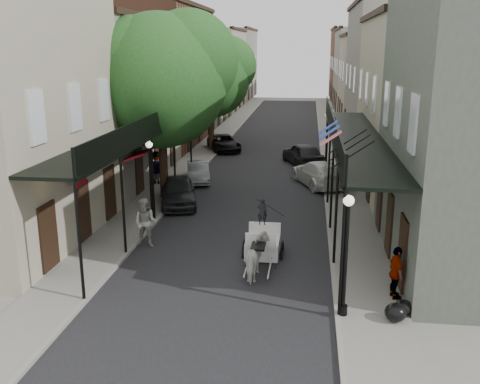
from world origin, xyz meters
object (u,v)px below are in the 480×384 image
(car_left_far, at_px, (224,143))
(lamppost_left, at_px, (151,180))
(lamppost_right_near, at_px, (346,254))
(car_right_far, at_px, (303,154))
(carriage, at_px, (264,230))
(horse, at_px, (258,257))
(lamppost_right_far, at_px, (327,140))
(car_right_near, at_px, (319,173))
(pedestrian_walking, at_px, (146,223))
(pedestrian_sidewalk_right, at_px, (396,273))
(pedestrian_sidewalk_left, at_px, (156,167))
(car_left_mid, at_px, (198,172))
(tree_far, at_px, (215,74))
(car_left_near, at_px, (178,191))
(tree_near, at_px, (169,75))

(car_left_far, bearing_deg, lamppost_left, -112.14)
(lamppost_right_near, xyz_separation_m, car_right_far, (-1.50, 21.49, -1.27))
(carriage, bearing_deg, horse, -90.00)
(car_left_far, bearing_deg, lamppost_right_far, -58.48)
(lamppost_right_near, height_order, car_right_near, lamppost_right_near)
(pedestrian_walking, relative_size, pedestrian_sidewalk_right, 1.18)
(lamppost_left, relative_size, lamppost_right_far, 1.00)
(car_right_near, bearing_deg, lamppost_right_near, 70.30)
(pedestrian_sidewalk_left, height_order, car_left_mid, pedestrian_sidewalk_left)
(pedestrian_walking, bearing_deg, tree_far, 92.48)
(horse, distance_m, pedestrian_sidewalk_right, 4.69)
(car_left_near, bearing_deg, tree_near, 102.38)
(horse, bearing_deg, carriage, -90.00)
(car_right_far, bearing_deg, car_left_far, -56.40)
(pedestrian_sidewalk_left, bearing_deg, carriage, 129.82)
(lamppost_right_near, relative_size, lamppost_left, 1.00)
(horse, distance_m, pedestrian_walking, 5.36)
(car_right_near, bearing_deg, lamppost_right_far, -118.54)
(car_left_far, bearing_deg, car_left_mid, -110.55)
(lamppost_left, distance_m, car_right_far, 15.11)
(tree_far, xyz_separation_m, horse, (5.54, -23.57, -5.09))
(lamppost_left, relative_size, pedestrian_sidewalk_right, 2.16)
(carriage, bearing_deg, car_left_mid, 114.12)
(tree_far, xyz_separation_m, car_left_mid, (0.65, -10.18, -5.24))
(tree_near, xyz_separation_m, lamppost_right_near, (8.30, -12.18, -4.44))
(pedestrian_walking, distance_m, pedestrian_sidewalk_left, 10.00)
(carriage, distance_m, pedestrian_walking, 4.79)
(car_right_near, bearing_deg, lamppost_left, 24.42)
(tree_near, height_order, pedestrian_walking, tree_near)
(tree_near, distance_m, tree_far, 14.02)
(car_right_near, bearing_deg, car_right_far, -101.26)
(lamppost_right_far, bearing_deg, car_left_near, -130.55)
(lamppost_left, bearing_deg, tree_far, 90.46)
(tree_near, distance_m, car_left_far, 15.03)
(tree_near, relative_size, car_left_mid, 2.64)
(pedestrian_sidewalk_left, bearing_deg, pedestrian_walking, 107.32)
(pedestrian_walking, relative_size, car_left_mid, 0.56)
(lamppost_right_far, relative_size, car_right_far, 0.81)
(car_left_mid, xyz_separation_m, car_left_far, (-0.00, 10.00, 0.02))
(pedestrian_sidewalk_right, distance_m, car_left_mid, 17.43)
(carriage, distance_m, car_left_far, 21.63)
(lamppost_left, height_order, carriage, lamppost_left)
(pedestrian_sidewalk_left, height_order, pedestrian_sidewalk_right, pedestrian_sidewalk_left)
(lamppost_right_near, relative_size, pedestrian_sidewalk_left, 1.94)
(lamppost_right_far, xyz_separation_m, car_left_mid, (-7.70, -4.00, -1.45))
(tree_near, xyz_separation_m, pedestrian_walking, (0.72, -7.15, -5.47))
(pedestrian_walking, bearing_deg, tree_near, 96.15)
(lamppost_right_far, height_order, car_left_far, lamppost_right_far)
(tree_far, xyz_separation_m, car_right_far, (6.85, -4.69, -5.06))
(horse, height_order, pedestrian_sidewalk_left, pedestrian_sidewalk_left)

